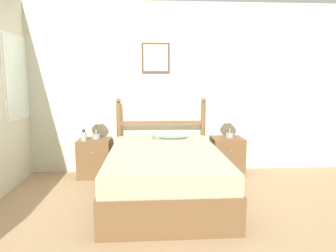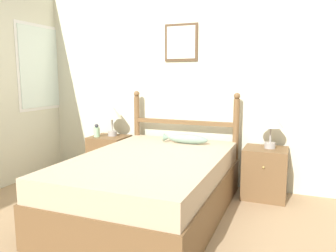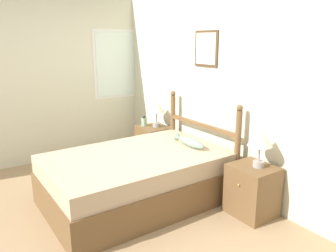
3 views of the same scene
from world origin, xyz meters
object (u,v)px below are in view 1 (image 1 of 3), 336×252
Objects in this scene: bed at (165,174)px; table_lamp_right at (230,118)px; nightstand_right at (227,156)px; table_lamp_left at (96,119)px; fish_pillow at (171,136)px; bottle at (84,136)px; nightstand_left at (95,158)px.

bed is 4.99× the size of table_lamp_right.
nightstand_right is 1.36× the size of table_lamp_left.
fish_pillow is (-0.90, -0.20, -0.22)m from table_lamp_right.
bed is at bearing -34.80° from bottle.
bottle is at bearing -145.89° from nightstand_left.
bed is 12.00× the size of bottle.
nightstand_right is 0.95m from fish_pillow.
table_lamp_left is (-0.96, 0.90, 0.57)m from bed.
bed is 3.66× the size of nightstand_right.
table_lamp_left reaches higher than nightstand_left.
fish_pillow is (0.13, 0.69, 0.34)m from bed.
fish_pillow is (-0.86, -0.18, 0.35)m from nightstand_right.
bed is 1.31m from nightstand_right.
table_lamp_left is at bearing 179.42° from table_lamp_right.
table_lamp_left reaches higher than fish_pillow.
nightstand_left is 1.06× the size of fish_pillow.
nightstand_right is (1.97, 0.00, 0.00)m from nightstand_left.
bed is 0.78m from fish_pillow.
table_lamp_right reaches higher than nightstand_right.
nightstand_right is 2.13m from bottle.
table_lamp_left is 0.30m from bottle.
nightstand_left and nightstand_right have the same top height.
bottle is (-0.13, -0.09, 0.35)m from nightstand_left.
fish_pillow is (1.11, -0.18, 0.35)m from nightstand_left.
table_lamp_left reaches higher than nightstand_right.
fish_pillow reaches higher than bed.
table_lamp_right is at bearing 12.56° from fish_pillow.
table_lamp_left is at bearing 40.45° from bottle.
fish_pillow is at bearing -167.44° from table_lamp_right.
table_lamp_left is 0.78× the size of fish_pillow.
bottle is (-2.14, -0.11, -0.23)m from table_lamp_right.
bottle is at bearing -139.55° from table_lamp_left.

